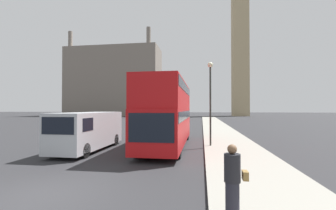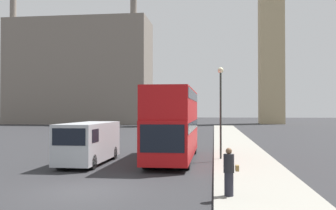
{
  "view_description": "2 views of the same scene",
  "coord_description": "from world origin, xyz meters",
  "px_view_note": "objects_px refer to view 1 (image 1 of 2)",
  "views": [
    {
      "loc": [
        4.83,
        -6.23,
        2.63
      ],
      "look_at": [
        2.74,
        7.74,
        2.85
      ],
      "focal_mm": 24.0,
      "sensor_mm": 36.0,
      "label": 1
    },
    {
      "loc": [
        5.02,
        -14.04,
        3.11
      ],
      "look_at": [
        1.0,
        18.55,
        3.58
      ],
      "focal_mm": 40.0,
      "sensor_mm": 36.0,
      "label": 2
    }
  ],
  "objects_px": {
    "clock_tower": "(240,15)",
    "white_van": "(88,130)",
    "pedestrian": "(233,181)",
    "red_double_decker_bus": "(168,111)",
    "street_lamp": "(210,90)"
  },
  "relations": [
    {
      "from": "red_double_decker_bus",
      "to": "street_lamp",
      "type": "distance_m",
      "value": 3.23
    },
    {
      "from": "red_double_decker_bus",
      "to": "white_van",
      "type": "distance_m",
      "value": 5.33
    },
    {
      "from": "clock_tower",
      "to": "red_double_decker_bus",
      "type": "xyz_separation_m",
      "value": [
        -15.69,
        -65.7,
        -32.99
      ]
    },
    {
      "from": "clock_tower",
      "to": "white_van",
      "type": "xyz_separation_m",
      "value": [
        -20.41,
        -67.88,
        -34.15
      ]
    },
    {
      "from": "clock_tower",
      "to": "street_lamp",
      "type": "bearing_deg",
      "value": -101.0
    },
    {
      "from": "street_lamp",
      "to": "pedestrian",
      "type": "bearing_deg",
      "value": -89.37
    },
    {
      "from": "white_van",
      "to": "street_lamp",
      "type": "bearing_deg",
      "value": 15.91
    },
    {
      "from": "clock_tower",
      "to": "white_van",
      "type": "height_order",
      "value": "clock_tower"
    },
    {
      "from": "clock_tower",
      "to": "red_double_decker_bus",
      "type": "bearing_deg",
      "value": -103.43
    },
    {
      "from": "clock_tower",
      "to": "street_lamp",
      "type": "relative_size",
      "value": 12.34
    },
    {
      "from": "white_van",
      "to": "street_lamp",
      "type": "relative_size",
      "value": 1.1
    },
    {
      "from": "clock_tower",
      "to": "red_double_decker_bus",
      "type": "distance_m",
      "value": 75.17
    },
    {
      "from": "white_van",
      "to": "pedestrian",
      "type": "bearing_deg",
      "value": -45.37
    },
    {
      "from": "white_van",
      "to": "street_lamp",
      "type": "distance_m",
      "value": 8.34
    },
    {
      "from": "white_van",
      "to": "street_lamp",
      "type": "height_order",
      "value": "street_lamp"
    }
  ]
}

